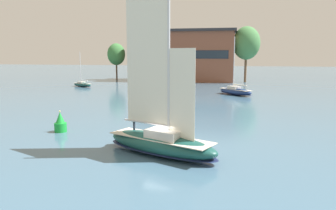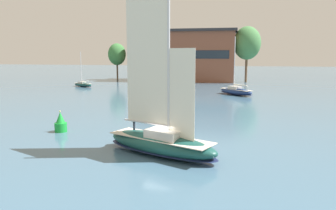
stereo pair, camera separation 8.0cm
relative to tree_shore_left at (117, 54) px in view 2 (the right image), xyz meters
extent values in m
plane|color=#42667F|center=(31.39, -72.93, -7.98)|extent=(400.00, 400.00, 0.00)
cube|color=brown|center=(21.84, 1.25, -0.73)|extent=(28.84, 12.29, 14.49)
cube|color=#1E2833|center=(21.84, -4.96, -0.01)|extent=(25.96, 0.10, 2.32)
cube|color=#2D2D33|center=(21.84, 1.25, 6.86)|extent=(30.04, 13.49, 0.70)
cylinder|color=brown|center=(0.00, 0.00, -4.90)|extent=(0.49, 0.49, 6.15)
ellipsoid|color=#3D7A3D|center=(0.00, 0.00, 0.04)|extent=(5.54, 5.54, 6.77)
cylinder|color=brown|center=(39.63, -0.44, -3.68)|extent=(0.69, 0.69, 8.59)
ellipsoid|color=#477F47|center=(39.63, -0.44, 3.22)|extent=(7.74, 7.74, 9.45)
ellipsoid|color=#194C47|center=(31.39, -72.93, -7.09)|extent=(10.71, 6.82, 1.77)
ellipsoid|color=#19234C|center=(31.39, -72.93, -7.58)|extent=(10.81, 6.88, 0.21)
cube|color=beige|center=(31.39, -72.93, -6.57)|extent=(9.37, 5.89, 0.06)
cube|color=beige|center=(31.87, -73.13, -6.18)|extent=(3.48, 3.03, 0.73)
cylinder|color=silver|center=(32.16, -73.26, -0.04)|extent=(0.21, 0.21, 13.01)
cylinder|color=silver|center=(30.01, -72.33, -5.50)|extent=(4.37, 2.03, 0.18)
cube|color=silver|center=(30.18, -72.40, -0.17)|extent=(3.96, 1.74, 10.67)
cube|color=silver|center=(33.30, -73.75, -2.97)|extent=(2.11, 0.93, 7.15)
cylinder|color=#232838|center=(28.67, -71.36, -6.12)|extent=(0.26, 0.26, 0.85)
cylinder|color=#262628|center=(28.67, -71.36, -5.37)|extent=(0.45, 0.45, 0.65)
sphere|color=tan|center=(28.67, -71.36, -4.92)|extent=(0.24, 0.24, 0.24)
ellipsoid|color=#194C47|center=(-0.47, -22.84, -7.44)|extent=(6.38, 4.35, 1.06)
ellipsoid|color=#19234C|center=(-0.47, -22.84, -7.74)|extent=(6.44, 4.40, 0.13)
cube|color=#BCB7A8|center=(-0.47, -22.84, -7.12)|extent=(5.58, 3.77, 0.06)
cube|color=beige|center=(-0.75, -22.70, -6.87)|extent=(2.11, 1.88, 0.44)
cylinder|color=silver|center=(-0.92, -22.61, -3.18)|extent=(0.13, 0.13, 7.82)
cylinder|color=silver|center=(0.34, -23.24, -6.47)|extent=(2.57, 1.35, 0.11)
cylinder|color=white|center=(0.34, -23.24, -6.39)|extent=(2.34, 1.28, 0.17)
ellipsoid|color=navy|center=(37.10, -31.69, -7.27)|extent=(7.52, 7.48, 1.41)
ellipsoid|color=#19234C|center=(37.10, -31.69, -7.66)|extent=(7.60, 7.56, 0.17)
cube|color=beige|center=(37.10, -31.69, -6.85)|extent=(6.56, 6.52, 0.06)
cube|color=beige|center=(36.81, -31.40, -6.53)|extent=(2.79, 2.79, 0.58)
cylinder|color=silver|center=(36.63, -31.22, -1.64)|extent=(0.17, 0.17, 10.36)
cylinder|color=silver|center=(37.96, -32.54, -5.99)|extent=(2.75, 2.73, 0.14)
cylinder|color=silver|center=(37.96, -32.54, -5.90)|extent=(2.54, 2.52, 0.23)
cylinder|color=green|center=(19.26, -67.46, -7.50)|extent=(1.27, 1.27, 0.95)
cone|color=green|center=(19.26, -67.46, -6.44)|extent=(0.95, 0.95, 1.16)
sphere|color=#F2F266|center=(19.26, -67.46, -5.78)|extent=(0.16, 0.16, 0.16)
camera|label=1|loc=(37.36, -98.13, 0.19)|focal=35.00mm
camera|label=2|loc=(37.44, -98.12, 0.19)|focal=35.00mm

